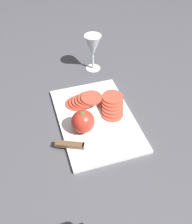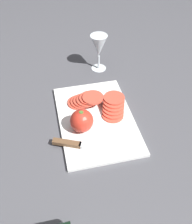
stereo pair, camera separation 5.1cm
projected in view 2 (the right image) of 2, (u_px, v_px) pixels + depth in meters
ground_plane at (96, 105)px, 1.01m from camera, size 3.00×3.00×0.00m
cutting_board at (96, 119)px, 0.95m from camera, size 0.39×0.26×0.01m
wine_glass at (99, 47)px, 1.10m from camera, size 0.07×0.07×0.16m
whole_tomato at (82, 121)px, 0.88m from camera, size 0.08×0.08×0.08m
knife at (76, 145)px, 0.85m from camera, size 0.12×0.24×0.01m
tomato_slice_stack_near at (85, 100)px, 0.98m from camera, size 0.10×0.13×0.04m
tomato_slice_stack_far at (113, 106)px, 0.96m from camera, size 0.13×0.10×0.04m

